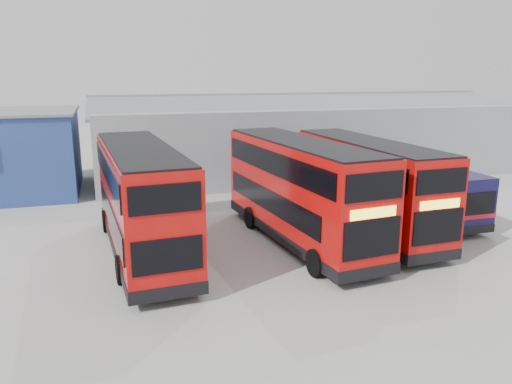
% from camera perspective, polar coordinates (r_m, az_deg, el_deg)
% --- Properties ---
extents(ground_plane, '(120.00, 120.00, 0.00)m').
position_cam_1_polar(ground_plane, '(18.29, 4.47, -10.30)').
color(ground_plane, gray).
rests_on(ground_plane, ground).
extents(maintenance_shed, '(30.50, 12.00, 5.89)m').
position_cam_1_polar(maintenance_shed, '(38.57, 4.95, 6.37)').
color(maintenance_shed, '#8D939A').
rests_on(maintenance_shed, ground).
extents(double_decker_left, '(3.34, 10.87, 4.53)m').
position_cam_1_polar(double_decker_left, '(20.77, -12.92, -1.09)').
color(double_decker_left, red).
rests_on(double_decker_left, ground).
extents(double_decker_centre, '(3.67, 10.93, 4.54)m').
position_cam_1_polar(double_decker_centre, '(21.85, 5.04, -0.07)').
color(double_decker_centre, red).
rests_on(double_decker_centre, ground).
extents(double_decker_right, '(2.94, 10.37, 4.34)m').
position_cam_1_polar(double_decker_right, '(23.79, 12.47, 0.54)').
color(double_decker_right, red).
rests_on(double_decker_right, ground).
extents(single_decker_blue, '(2.54, 10.32, 2.79)m').
position_cam_1_polar(single_decker_blue, '(28.11, 17.06, 0.62)').
color(single_decker_blue, '#0D0F3B').
rests_on(single_decker_blue, ground).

